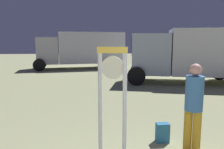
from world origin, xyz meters
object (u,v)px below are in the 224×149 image
(standing_clock, at_px, (112,94))
(box_truck_near, at_px, (196,53))
(person_near_clock, at_px, (194,104))
(box_truck_far, at_px, (83,49))
(backpack, at_px, (162,133))

(standing_clock, bearing_deg, box_truck_near, 54.45)
(person_near_clock, relative_size, box_truck_near, 0.25)
(person_near_clock, relative_size, box_truck_far, 0.23)
(standing_clock, distance_m, box_truck_near, 8.87)
(standing_clock, height_order, backpack, standing_clock)
(standing_clock, relative_size, box_truck_near, 0.29)
(backpack, xyz_separation_m, box_truck_near, (4.01, 6.47, 1.35))
(standing_clock, height_order, person_near_clock, standing_clock)
(box_truck_near, bearing_deg, backpack, -121.76)
(backpack, height_order, box_truck_far, box_truck_far)
(person_near_clock, relative_size, backpack, 4.19)
(standing_clock, bearing_deg, person_near_clock, 9.70)
(backpack, xyz_separation_m, box_truck_far, (-2.04, 13.62, 1.41))
(box_truck_far, bearing_deg, backpack, -81.48)
(box_truck_far, bearing_deg, box_truck_near, -49.77)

